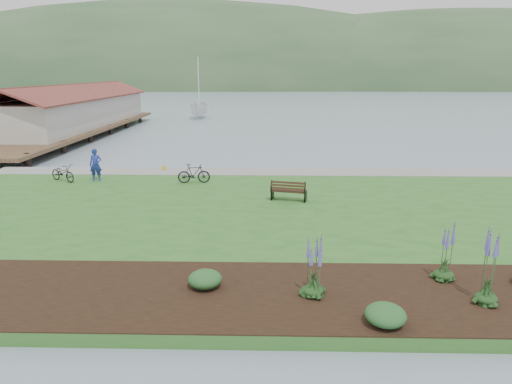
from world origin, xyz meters
TOP-DOWN VIEW (x-y plane):
  - ground at (0.00, 0.00)m, footprint 600.00×600.00m
  - lawn at (0.00, -2.00)m, footprint 34.00×20.00m
  - shoreline_path at (0.00, 6.90)m, footprint 34.00×2.20m
  - garden_bed at (3.00, -9.80)m, footprint 24.00×4.40m
  - far_hillside at (20.00, 170.00)m, footprint 580.00×80.00m
  - pier_pavilion at (-20.00, 27.52)m, footprint 8.00×36.00m
  - park_bench at (1.83, 0.15)m, footprint 1.86×1.08m
  - person at (-9.34, 4.21)m, footprint 0.90×0.69m
  - bicycle_a at (-11.28, 4.07)m, footprint 1.57×2.04m
  - bicycle_b at (-3.48, 3.81)m, footprint 0.74×1.91m
  - sailboat at (-9.21, 45.80)m, footprint 10.80×10.99m
  - pannier at (-5.98, 7.20)m, footprint 0.23×0.31m
  - echium_0 at (2.09, -9.91)m, footprint 0.62×0.62m
  - echium_1 at (6.23, -8.77)m, footprint 0.62×0.62m
  - echium_2 at (6.84, -10.27)m, footprint 0.62×0.62m
  - shrub_0 at (-1.09, -9.46)m, footprint 1.01×1.01m
  - shrub_1 at (3.77, -11.43)m, footprint 1.05×1.05m

SIDE VIEW (x-z plane):
  - ground at x=0.00m, z-range 0.00..0.00m
  - far_hillside at x=20.00m, z-range -19.00..19.00m
  - sailboat at x=-9.21m, z-range -13.89..13.89m
  - lawn at x=0.00m, z-range 0.00..0.40m
  - shoreline_path at x=0.00m, z-range 0.40..0.43m
  - garden_bed at x=3.00m, z-range 0.40..0.44m
  - pannier at x=-5.98m, z-range 0.40..0.71m
  - shrub_0 at x=-1.09m, z-range 0.44..0.95m
  - shrub_1 at x=3.77m, z-range 0.44..0.96m
  - bicycle_a at x=-11.28m, z-range 0.40..1.43m
  - park_bench at x=1.83m, z-range 0.40..1.48m
  - bicycle_b at x=-3.48m, z-range 0.40..1.52m
  - echium_1 at x=6.23m, z-range 0.19..2.21m
  - echium_0 at x=2.09m, z-range 0.29..2.22m
  - echium_2 at x=6.84m, z-range 0.23..2.52m
  - person at x=-9.34m, z-range 0.40..2.66m
  - pier_pavilion at x=-20.00m, z-range -0.06..5.34m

